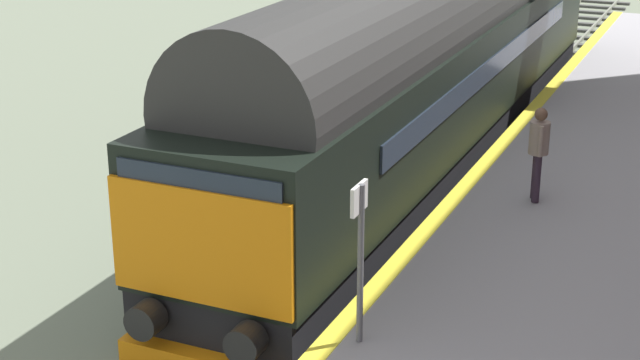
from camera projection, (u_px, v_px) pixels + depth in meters
ground_plane at (290, 303)px, 15.49m from camera, size 140.00×140.00×0.00m
track_main at (290, 299)px, 15.47m from camera, size 2.50×60.00×0.15m
station_platform at (518, 319)px, 13.94m from camera, size 4.00×44.00×1.01m
diesel_locomotive at (433, 56)px, 20.57m from camera, size 2.74×19.50×4.68m
platform_number_sign at (360, 240)px, 11.88m from camera, size 0.10×0.44×2.09m
waiting_passenger at (539, 146)px, 16.56m from camera, size 0.43×0.49×1.64m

